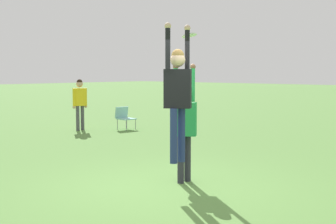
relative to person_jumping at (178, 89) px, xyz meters
name	(u,v)px	position (x,y,z in m)	size (l,w,h in m)	color
ground_plane	(168,189)	(0.15, 0.35, -1.73)	(120.00, 120.00, 0.00)	#56843D
person_jumping	(178,89)	(0.00, 0.00, 0.00)	(0.58, 0.47, 2.23)	navy
person_defending	(184,120)	(0.73, 0.46, -0.59)	(0.58, 0.47, 2.14)	#2D2D38
frisbee	(189,35)	(0.40, 0.09, 0.88)	(0.25, 0.25, 0.08)	white
camping_chair_1	(124,116)	(5.30, 6.90, -1.28)	(0.57, 0.61, 0.78)	gray
person_spectator_near	(80,100)	(4.11, 7.84, -0.68)	(0.60, 0.38, 1.74)	#4C4C51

